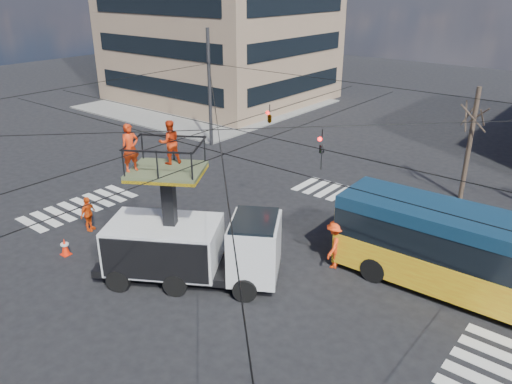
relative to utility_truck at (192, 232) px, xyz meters
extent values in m
plane|color=black|center=(0.52, 1.06, -2.05)|extent=(120.00, 120.00, 0.00)
cube|color=slate|center=(-20.48, 22.06, -1.99)|extent=(18.00, 18.00, 0.12)
cube|color=black|center=(-21.48, 17.06, 0.28)|extent=(15.30, 0.12, 1.50)
cube|color=black|center=(-12.48, 25.06, 0.28)|extent=(0.12, 13.60, 1.50)
cube|color=black|center=(-21.48, 17.06, 3.62)|extent=(15.30, 0.12, 1.50)
cube|color=black|center=(-12.48, 25.06, 3.62)|extent=(0.12, 13.60, 1.50)
cube|color=black|center=(-21.48, 17.06, 6.95)|extent=(15.30, 0.12, 1.50)
cube|color=black|center=(-12.48, 25.06, 6.95)|extent=(0.12, 13.60, 1.50)
cylinder|color=#2D2D30|center=(-11.48, 13.06, 1.95)|extent=(0.24, 0.24, 8.00)
cylinder|color=black|center=(0.52, 13.06, 3.65)|extent=(24.00, 0.03, 0.03)
cylinder|color=black|center=(-11.48, 1.06, 3.65)|extent=(0.03, 24.00, 0.03)
cylinder|color=black|center=(0.52, 1.06, 3.85)|extent=(24.02, 24.02, 0.03)
cylinder|color=black|center=(0.52, 1.06, 3.85)|extent=(24.02, 24.02, 0.03)
cylinder|color=black|center=(0.52, -0.14, 3.55)|extent=(24.00, 0.03, 0.03)
cylinder|color=black|center=(0.52, 2.26, 3.55)|extent=(24.00, 0.03, 0.03)
cylinder|color=black|center=(-0.68, 1.06, 3.45)|extent=(0.03, 24.00, 0.03)
cylinder|color=black|center=(1.72, 1.06, 3.45)|extent=(0.03, 24.00, 0.03)
imported|color=black|center=(3.02, 4.06, 3.05)|extent=(0.16, 0.20, 1.00)
imported|color=black|center=(-0.98, 6.06, 3.30)|extent=(0.26, 1.24, 0.50)
cylinder|color=#382B21|center=(5.52, 14.56, 0.95)|extent=(0.24, 0.24, 6.00)
cube|color=black|center=(-0.17, -0.11, -1.50)|extent=(7.13, 5.50, 0.30)
cube|color=silver|center=(2.05, 1.23, -0.50)|extent=(2.78, 2.99, 2.20)
cube|color=black|center=(2.05, 1.23, 0.30)|extent=(2.56, 2.80, 0.80)
cube|color=silver|center=(-0.94, -0.58, -0.60)|extent=(4.89, 4.31, 1.80)
cylinder|color=black|center=(2.48, 0.15, -1.60)|extent=(0.95, 0.77, 0.90)
cylinder|color=black|center=(1.29, 2.12, -1.60)|extent=(0.95, 0.77, 0.90)
cylinder|color=black|center=(0.25, -1.20, -1.60)|extent=(0.95, 0.77, 0.90)
cylinder|color=black|center=(-0.94, 0.77, -1.60)|extent=(0.95, 0.77, 0.90)
cylinder|color=black|center=(-1.63, -2.34, -1.60)|extent=(0.95, 0.77, 0.90)
cylinder|color=black|center=(-2.82, -0.37, -1.60)|extent=(0.95, 0.77, 0.90)
cube|color=black|center=(-0.68, -0.42, 0.90)|extent=(0.62, 0.62, 3.11)
cube|color=#475030|center=(-0.68, -0.42, 2.46)|extent=(3.31, 3.14, 0.12)
cube|color=yellow|center=(-0.68, -0.42, 2.34)|extent=(3.31, 3.14, 0.12)
imported|color=red|center=(-1.46, -1.33, 3.37)|extent=(0.55, 0.70, 1.70)
imported|color=red|center=(-0.98, 0.06, 3.33)|extent=(0.90, 0.98, 1.63)
cube|color=orange|center=(9.63, 5.54, -1.10)|extent=(11.92, 2.95, 1.30)
cube|color=black|center=(9.63, 5.54, 0.10)|extent=(11.92, 2.89, 1.10)
cube|color=#0E283F|center=(9.63, 5.54, 0.90)|extent=(11.92, 2.95, 0.50)
cube|color=orange|center=(3.81, 5.37, -0.45)|extent=(0.32, 2.48, 2.80)
cube|color=black|center=(3.76, 5.37, -1.60)|extent=(0.23, 2.60, 0.30)
cube|color=gold|center=(3.91, 5.38, 0.80)|extent=(0.15, 1.60, 0.35)
cylinder|color=black|center=(5.52, 4.24, -1.55)|extent=(1.01, 0.33, 1.00)
cylinder|color=black|center=(5.45, 6.60, -1.55)|extent=(1.01, 0.33, 1.00)
cone|color=red|center=(-5.61, -2.13, -1.67)|extent=(0.36, 0.36, 0.77)
imported|color=#F34E0F|center=(-6.79, -0.14, -1.21)|extent=(0.71, 1.06, 1.67)
imported|color=#FC3D0F|center=(3.79, 4.22, -1.03)|extent=(1.01, 1.45, 2.04)
camera|label=1|loc=(12.37, -11.51, 8.72)|focal=35.00mm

